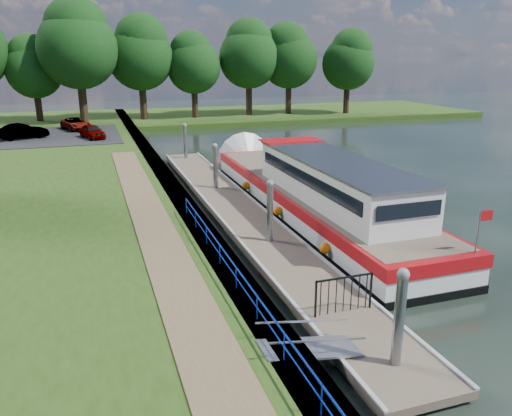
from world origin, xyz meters
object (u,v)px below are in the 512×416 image
object	(u,v)px
barge	(307,191)
car_d	(76,124)
pontoon	(238,214)
car_a	(92,131)
car_b	(23,131)

from	to	relation	value
barge	car_d	size ratio (longest dim) A/B	5.17
pontoon	car_a	xyz separation A→B (m)	(-6.33, 22.38, 1.24)
car_d	car_a	bearing A→B (deg)	-95.70
car_b	car_d	world-z (taller)	car_b
car_a	car_d	distance (m)	5.85
pontoon	car_a	world-z (taller)	car_a
car_b	car_d	bearing A→B (deg)	-66.93
pontoon	car_d	distance (m)	29.12
barge	car_d	bearing A→B (deg)	111.81
barge	car_b	size ratio (longest dim) A/B	5.39
pontoon	barge	bearing A→B (deg)	-2.67
pontoon	barge	distance (m)	3.71
barge	car_d	world-z (taller)	barge
car_b	barge	bearing A→B (deg)	-169.01
car_d	barge	bearing A→B (deg)	-87.42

